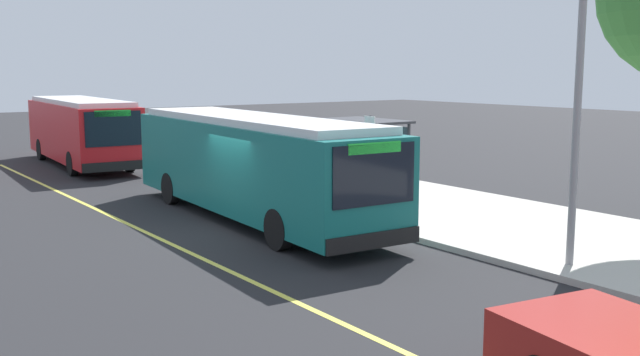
% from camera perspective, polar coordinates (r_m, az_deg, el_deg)
% --- Properties ---
extents(ground_plane, '(120.00, 120.00, 0.00)m').
position_cam_1_polar(ground_plane, '(19.54, -6.16, -4.07)').
color(ground_plane, '#232326').
extents(sidewalk_curb, '(44.00, 6.40, 0.15)m').
position_cam_1_polar(sidewalk_curb, '(23.01, 6.96, -1.97)').
color(sidewalk_curb, '#B7B2A8').
rests_on(sidewalk_curb, ground_plane).
extents(lane_stripe_center, '(36.00, 0.14, 0.01)m').
position_cam_1_polar(lane_stripe_center, '(18.59, -12.09, -4.85)').
color(lane_stripe_center, '#E0D64C').
rests_on(lane_stripe_center, ground_plane).
extents(transit_bus_main, '(11.75, 3.23, 2.95)m').
position_cam_1_polar(transit_bus_main, '(20.68, -5.27, 1.19)').
color(transit_bus_main, '#146B66').
rests_on(transit_bus_main, ground_plane).
extents(transit_bus_second, '(10.22, 3.23, 2.95)m').
position_cam_1_polar(transit_bus_second, '(33.88, -18.21, 3.65)').
color(transit_bus_second, red).
rests_on(transit_bus_second, ground_plane).
extents(bus_shelter, '(2.90, 1.60, 2.48)m').
position_cam_1_polar(bus_shelter, '(23.98, 3.71, 2.94)').
color(bus_shelter, '#333338').
rests_on(bus_shelter, sidewalk_curb).
extents(waiting_bench, '(1.60, 0.48, 0.95)m').
position_cam_1_polar(waiting_bench, '(23.85, 3.80, -0.20)').
color(waiting_bench, brown).
rests_on(waiting_bench, sidewalk_curb).
extents(route_sign_post, '(0.44, 0.08, 2.80)m').
position_cam_1_polar(route_sign_post, '(20.78, 3.93, 2.19)').
color(route_sign_post, '#333338').
rests_on(route_sign_post, sidewalk_curb).
extents(utility_pole, '(0.16, 0.16, 6.40)m').
position_cam_1_polar(utility_pole, '(15.91, 19.52, 4.82)').
color(utility_pole, gray).
rests_on(utility_pole, sidewalk_curb).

